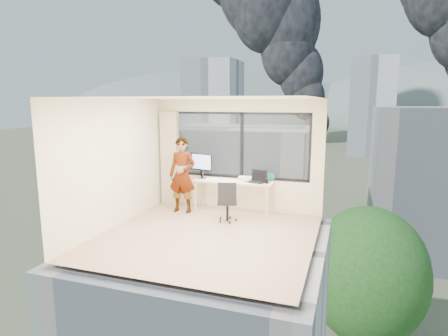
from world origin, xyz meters
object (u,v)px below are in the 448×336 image
at_px(desk, 233,196).
at_px(person, 182,175).
at_px(chair, 227,201).
at_px(game_console, 246,178).
at_px(monitor, 202,165).
at_px(handbag, 269,177).
at_px(laptop, 257,177).

relative_size(desk, person, 1.03).
height_order(chair, game_console, chair).
xyz_separation_m(person, monitor, (0.32, 0.42, 0.18)).
bearing_deg(handbag, monitor, -160.88).
bearing_deg(chair, game_console, 64.23).
xyz_separation_m(desk, monitor, (-0.80, 0.06, 0.67)).
relative_size(desk, laptop, 4.51).
distance_m(person, laptop, 1.71).
bearing_deg(laptop, handbag, 55.83).
distance_m(laptop, handbag, 0.33).
bearing_deg(chair, handbag, 35.11).
xyz_separation_m(chair, laptop, (0.47, 0.68, 0.42)).
height_order(desk, person, person).
bearing_deg(person, handbag, 14.88).
distance_m(chair, game_console, 0.98).
relative_size(chair, handbag, 3.44).
relative_size(person, handbag, 6.61).
bearing_deg(monitor, laptop, 9.73).
xyz_separation_m(game_console, handbag, (0.56, -0.01, 0.06)).
distance_m(desk, chair, 0.72).
bearing_deg(desk, game_console, 41.10).
xyz_separation_m(chair, person, (-1.21, 0.35, 0.42)).
relative_size(desk, chair, 1.99).
bearing_deg(person, monitor, 51.53).
relative_size(chair, monitor, 1.51).
distance_m(game_console, handbag, 0.57).
relative_size(desk, handbag, 6.83).
distance_m(desk, person, 1.27).
bearing_deg(game_console, desk, -140.78).
xyz_separation_m(monitor, laptop, (1.36, -0.08, -0.18)).
height_order(monitor, game_console, monitor).
distance_m(person, game_console, 1.47).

